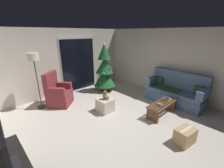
% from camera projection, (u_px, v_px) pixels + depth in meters
% --- Properties ---
extents(ground_plane, '(7.00, 7.00, 0.00)m').
position_uv_depth(ground_plane, '(119.00, 122.00, 4.07)').
color(ground_plane, '#BCB2A8').
extents(wall_back, '(5.72, 0.12, 2.50)m').
position_uv_depth(wall_back, '(63.00, 62.00, 5.74)').
color(wall_back, beige).
rests_on(wall_back, ground).
extents(wall_right, '(0.12, 6.00, 2.50)m').
position_uv_depth(wall_right, '(172.00, 63.00, 5.52)').
color(wall_right, beige).
rests_on(wall_right, ground).
extents(patio_door_frame, '(1.60, 0.02, 2.20)m').
position_uv_depth(patio_door_frame, '(79.00, 64.00, 6.17)').
color(patio_door_frame, silver).
rests_on(patio_door_frame, ground).
extents(patio_door_glass, '(1.50, 0.02, 2.10)m').
position_uv_depth(patio_door_glass, '(79.00, 65.00, 6.17)').
color(patio_door_glass, black).
rests_on(patio_door_glass, ground).
extents(couch, '(0.80, 1.95, 1.08)m').
position_uv_depth(couch, '(175.00, 92.00, 5.12)').
color(couch, slate).
rests_on(couch, ground).
extents(coffee_table, '(1.10, 0.40, 0.38)m').
position_uv_depth(coffee_table, '(162.00, 107.00, 4.38)').
color(coffee_table, brown).
rests_on(coffee_table, ground).
extents(remote_silver, '(0.05, 0.16, 0.02)m').
position_uv_depth(remote_silver, '(160.00, 104.00, 4.27)').
color(remote_silver, '#ADADB2').
rests_on(remote_silver, coffee_table).
extents(remote_graphite, '(0.09, 0.16, 0.02)m').
position_uv_depth(remote_graphite, '(160.00, 106.00, 4.14)').
color(remote_graphite, '#333338').
rests_on(remote_graphite, coffee_table).
extents(book_stack, '(0.25, 0.20, 0.06)m').
position_uv_depth(book_stack, '(167.00, 99.00, 4.54)').
color(book_stack, '#B79333').
rests_on(book_stack, coffee_table).
extents(cell_phone, '(0.11, 0.16, 0.01)m').
position_uv_depth(cell_phone, '(167.00, 98.00, 4.50)').
color(cell_phone, black).
rests_on(cell_phone, book_stack).
extents(christmas_tree, '(0.91, 0.90, 2.01)m').
position_uv_depth(christmas_tree, '(105.00, 70.00, 6.06)').
color(christmas_tree, '#4C1E19').
rests_on(christmas_tree, ground).
extents(armchair, '(0.96, 0.97, 1.13)m').
position_uv_depth(armchair, '(58.00, 94.00, 4.96)').
color(armchair, maroon).
rests_on(armchair, ground).
extents(floor_lamp, '(0.32, 0.32, 1.78)m').
position_uv_depth(floor_lamp, '(34.00, 62.00, 4.40)').
color(floor_lamp, '#2D2D30').
rests_on(floor_lamp, ground).
extents(television, '(0.22, 0.84, 0.61)m').
position_uv_depth(television, '(5.00, 148.00, 1.73)').
color(television, black).
rests_on(television, media_shelf).
extents(ottoman, '(0.44, 0.44, 0.41)m').
position_uv_depth(ottoman, '(105.00, 105.00, 4.59)').
color(ottoman, beige).
rests_on(ottoman, ground).
extents(teddy_bear_chestnut, '(0.21, 0.22, 0.29)m').
position_uv_depth(teddy_bear_chestnut, '(105.00, 95.00, 4.48)').
color(teddy_bear_chestnut, brown).
rests_on(teddy_bear_chestnut, ottoman).
extents(cardboard_box_taped_mid_floor, '(0.50, 0.39, 0.36)m').
position_uv_depth(cardboard_box_taped_mid_floor, '(185.00, 136.00, 3.26)').
color(cardboard_box_taped_mid_floor, tan).
rests_on(cardboard_box_taped_mid_floor, ground).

